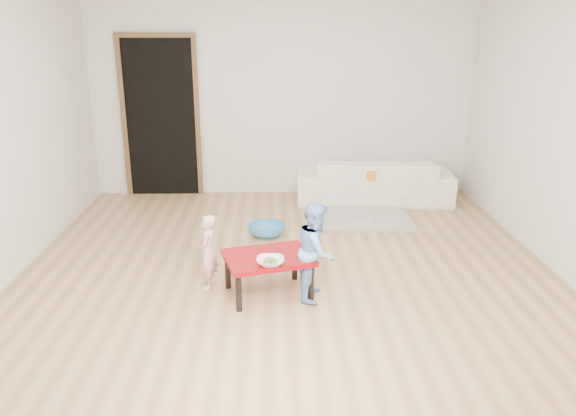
{
  "coord_description": "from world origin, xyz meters",
  "views": [
    {
      "loc": [
        -0.13,
        -4.95,
        2.21
      ],
      "look_at": [
        0.0,
        -0.2,
        0.65
      ],
      "focal_mm": 35.0,
      "sensor_mm": 36.0,
      "label": 1
    }
  ],
  "objects_px": {
    "bowl": "(270,262)",
    "red_table": "(268,275)",
    "child_blue": "(316,251)",
    "child_pink": "(208,252)",
    "sofa": "(374,180)",
    "basin": "(267,230)"
  },
  "relations": [
    {
      "from": "sofa",
      "to": "basin",
      "type": "relative_size",
      "value": 4.81
    },
    {
      "from": "bowl",
      "to": "child_blue",
      "type": "distance_m",
      "value": 0.41
    },
    {
      "from": "red_table",
      "to": "bowl",
      "type": "distance_m",
      "value": 0.28
    },
    {
      "from": "child_blue",
      "to": "basin",
      "type": "bearing_deg",
      "value": 28.15
    },
    {
      "from": "bowl",
      "to": "sofa",
      "type": "bearing_deg",
      "value": 64.67
    },
    {
      "from": "child_pink",
      "to": "basin",
      "type": "relative_size",
      "value": 1.62
    },
    {
      "from": "child_pink",
      "to": "child_blue",
      "type": "relative_size",
      "value": 0.8
    },
    {
      "from": "bowl",
      "to": "red_table",
      "type": "bearing_deg",
      "value": 96.0
    },
    {
      "from": "sofa",
      "to": "child_pink",
      "type": "relative_size",
      "value": 2.96
    },
    {
      "from": "bowl",
      "to": "basin",
      "type": "height_order",
      "value": "bowl"
    },
    {
      "from": "basin",
      "to": "red_table",
      "type": "bearing_deg",
      "value": -88.94
    },
    {
      "from": "basin",
      "to": "bowl",
      "type": "bearing_deg",
      "value": -88.35
    },
    {
      "from": "red_table",
      "to": "bowl",
      "type": "height_order",
      "value": "bowl"
    },
    {
      "from": "sofa",
      "to": "bowl",
      "type": "xyz_separation_m",
      "value": [
        -1.34,
        -2.83,
        0.1
      ]
    },
    {
      "from": "red_table",
      "to": "child_pink",
      "type": "xyz_separation_m",
      "value": [
        -0.53,
        0.16,
        0.15
      ]
    },
    {
      "from": "basin",
      "to": "child_pink",
      "type": "bearing_deg",
      "value": -111.84
    },
    {
      "from": "red_table",
      "to": "child_blue",
      "type": "xyz_separation_m",
      "value": [
        0.4,
        -0.05,
        0.24
      ]
    },
    {
      "from": "sofa",
      "to": "red_table",
      "type": "distance_m",
      "value": 2.97
    },
    {
      "from": "sofa",
      "to": "bowl",
      "type": "distance_m",
      "value": 3.13
    },
    {
      "from": "bowl",
      "to": "basin",
      "type": "distance_m",
      "value": 1.63
    },
    {
      "from": "sofa",
      "to": "child_pink",
      "type": "height_order",
      "value": "child_pink"
    },
    {
      "from": "basin",
      "to": "child_blue",
      "type": "bearing_deg",
      "value": -73.66
    }
  ]
}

